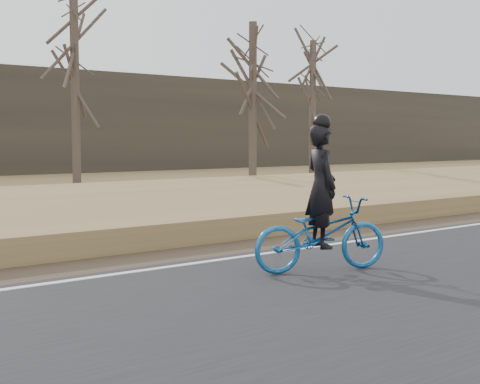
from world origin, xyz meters
TOP-DOWN VIEW (x-y plane):
  - ground at (0.00, 0.00)m, footprint 120.00×120.00m
  - road at (0.00, -2.50)m, footprint 120.00×6.00m
  - edge_line at (0.00, 0.20)m, footprint 120.00×0.12m
  - shoulder at (0.00, 1.20)m, footprint 120.00×1.60m
  - cyclist at (3.11, -1.41)m, footprint 2.19×1.35m
  - bare_tree_center at (8.10, 18.03)m, footprint 0.36×0.36m
  - bare_tree_right at (14.76, 14.49)m, footprint 0.36×0.36m
  - bare_tree_far_right at (22.38, 18.60)m, footprint 0.36×0.36m

SIDE VIEW (x-z plane):
  - ground at x=0.00m, z-range 0.00..0.00m
  - shoulder at x=0.00m, z-range 0.00..0.04m
  - road at x=0.00m, z-range 0.00..0.06m
  - edge_line at x=0.00m, z-range 0.06..0.07m
  - cyclist at x=3.11m, z-range -0.36..1.92m
  - bare_tree_right at x=14.76m, z-range 0.00..7.05m
  - bare_tree_far_right at x=22.38m, z-range 0.00..7.41m
  - bare_tree_center at x=8.10m, z-range 0.00..8.35m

